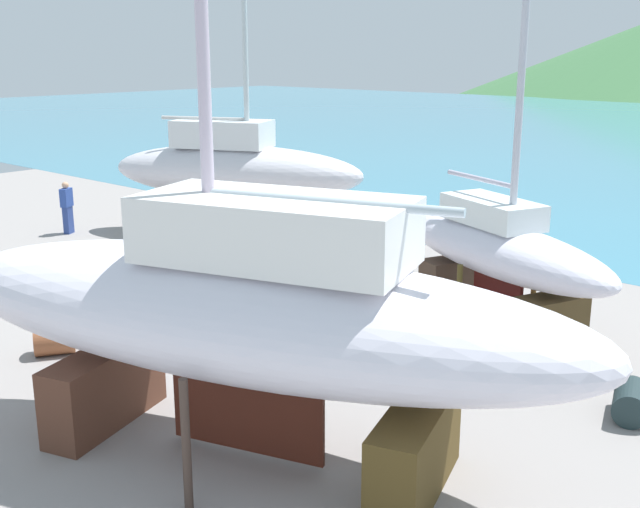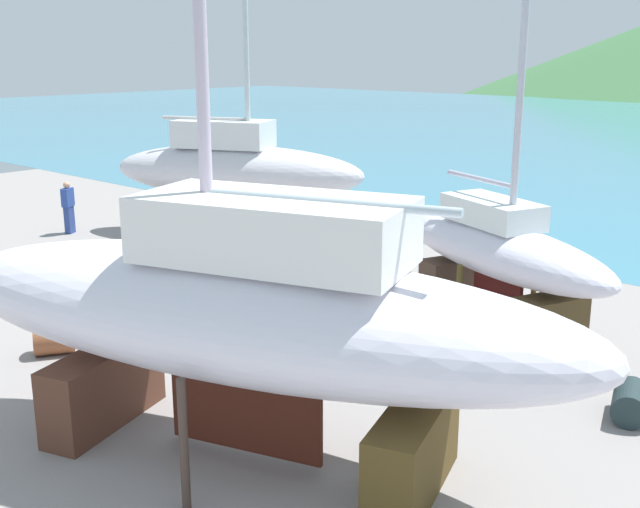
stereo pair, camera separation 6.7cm
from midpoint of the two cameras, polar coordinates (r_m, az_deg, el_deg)
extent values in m
plane|color=gray|center=(18.78, -17.37, -4.16)|extent=(43.06, 43.06, 0.00)
cube|color=brown|center=(24.74, -1.45, 2.42)|extent=(1.49, 2.15, 1.15)
cube|color=brown|center=(26.36, -10.27, 2.96)|extent=(1.49, 2.15, 1.15)
cylinder|color=brown|center=(26.69, -4.85, 3.95)|extent=(0.12, 0.12, 1.75)
cylinder|color=brown|center=(24.15, -7.31, 2.73)|extent=(0.12, 0.12, 1.75)
ellipsoid|color=silver|center=(25.20, -6.10, 6.09)|extent=(8.79, 5.89, 1.72)
cube|color=#4F1D1D|center=(25.46, -6.01, 2.83)|extent=(1.89, 0.93, 1.21)
cube|color=silver|center=(25.22, -7.07, 8.83)|extent=(3.42, 2.68, 0.86)
cylinder|color=beige|center=(25.44, -8.44, 9.89)|extent=(2.75, 1.36, 0.12)
cube|color=#47371D|center=(15.94, 16.65, -5.18)|extent=(1.20, 1.63, 1.22)
cube|color=#453326|center=(18.28, 9.90, -2.19)|extent=(1.20, 1.63, 1.22)
cylinder|color=#533A19|center=(17.65, 15.64, -2.51)|extent=(0.12, 0.12, 1.60)
cylinder|color=#4D411C|center=(16.42, 10.32, -3.49)|extent=(0.12, 0.12, 1.60)
ellipsoid|color=silver|center=(16.74, 13.28, 0.33)|extent=(6.64, 4.13, 1.08)
cube|color=#42100D|center=(16.99, 13.10, -2.67)|extent=(1.46, 0.66, 0.76)
cube|color=white|center=(16.82, 12.74, 3.08)|extent=(2.56, 1.90, 0.54)
cylinder|color=#B7BAC7|center=(16.02, 15.13, 17.52)|extent=(0.15, 0.15, 8.95)
cylinder|color=silver|center=(17.08, 11.86, 5.45)|extent=(2.12, 0.95, 0.11)
cube|color=#553224|center=(13.11, -15.55, -9.43)|extent=(1.40, 2.45, 1.25)
cube|color=#4F3C1B|center=(10.87, 7.09, -14.27)|extent=(1.40, 2.45, 1.25)
cylinder|color=#44342C|center=(10.40, -9.85, -13.84)|extent=(0.12, 0.12, 1.89)
cylinder|color=#45372A|center=(12.93, -1.97, -7.68)|extent=(0.12, 0.12, 1.89)
ellipsoid|color=white|center=(11.13, -5.61, -4.34)|extent=(10.79, 6.05, 1.82)
cube|color=#4B1E13|center=(11.73, -5.41, -11.49)|extent=(2.40, 0.86, 1.27)
cube|color=white|center=(10.54, -3.30, 1.82)|extent=(4.11, 2.85, 0.91)
cylinder|color=silver|center=(10.13, 0.61, 3.88)|extent=(3.50, 1.26, 0.13)
cube|color=navy|center=(26.88, -17.98, 2.43)|extent=(0.34, 0.39, 0.91)
cube|color=#2B4595|center=(26.73, -18.11, 4.01)|extent=(0.42, 0.50, 0.61)
sphere|color=tan|center=(26.66, -18.18, 4.88)|extent=(0.22, 0.22, 0.22)
cylinder|color=brown|center=(16.36, -18.95, -6.02)|extent=(0.90, 0.96, 0.59)
cylinder|color=brown|center=(19.12, -1.58, -2.19)|extent=(1.02, 0.79, 0.59)
cylinder|color=#203032|center=(13.90, 22.10, -10.14)|extent=(0.82, 1.05, 0.57)
cylinder|color=#5B2616|center=(19.60, -4.63, -1.50)|extent=(0.80, 0.80, 0.79)
cylinder|color=#2F2F2C|center=(17.29, -8.19, -3.70)|extent=(0.87, 0.87, 0.88)
cube|color=brown|center=(22.80, -19.33, -0.79)|extent=(1.76, 0.34, 0.16)
cube|color=brown|center=(18.83, -7.34, -3.28)|extent=(3.00, 1.40, 0.16)
camera|label=1|loc=(0.03, -89.89, 0.03)|focal=43.25mm
camera|label=2|loc=(0.03, 90.11, -0.03)|focal=43.25mm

